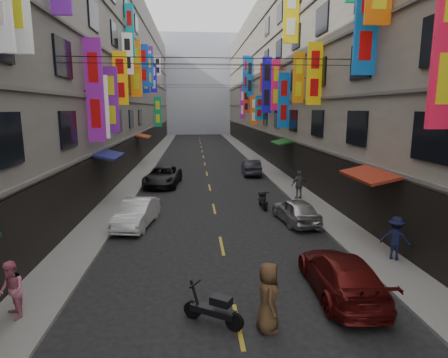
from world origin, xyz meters
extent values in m
cube|color=slate|center=(-6.00, 42.00, 0.06)|extent=(2.00, 90.00, 0.12)
cube|color=slate|center=(6.00, 42.00, 0.06)|extent=(2.00, 90.00, 0.12)
cube|color=gray|center=(-12.00, 42.00, 9.50)|extent=(10.00, 90.00, 19.00)
cube|color=black|center=(-6.95, 42.00, 1.50)|extent=(0.12, 85.50, 3.00)
cube|color=#66635E|center=(-6.94, 42.00, 3.20)|extent=(0.16, 90.00, 0.14)
cube|color=#66635E|center=(-6.94, 42.00, 6.40)|extent=(0.16, 90.00, 0.14)
cube|color=#66635E|center=(-6.94, 42.00, 9.60)|extent=(0.16, 90.00, 0.14)
cube|color=#66635E|center=(-6.94, 42.00, 12.80)|extent=(0.16, 90.00, 0.14)
cube|color=#66635E|center=(-6.94, 42.00, 16.00)|extent=(0.16, 90.00, 0.14)
cube|color=#A09786|center=(12.00, 42.00, 9.50)|extent=(10.00, 90.00, 19.00)
cube|color=black|center=(6.95, 42.00, 1.50)|extent=(0.12, 85.50, 3.00)
cube|color=#66635E|center=(6.94, 42.00, 3.20)|extent=(0.16, 90.00, 0.14)
cube|color=#66635E|center=(6.94, 42.00, 6.40)|extent=(0.16, 90.00, 0.14)
cube|color=#66635E|center=(6.94, 42.00, 9.60)|extent=(0.16, 90.00, 0.14)
cube|color=#66635E|center=(6.94, 42.00, 12.80)|extent=(0.16, 90.00, 0.14)
cube|color=#66635E|center=(6.94, 42.00, 16.00)|extent=(0.16, 90.00, 0.14)
cube|color=#B2B7C6|center=(0.00, 92.00, 11.00)|extent=(18.00, 8.00, 22.00)
cube|color=red|center=(6.52, 14.17, 7.83)|extent=(0.77, 0.18, 5.43)
cylinder|color=black|center=(6.57, 14.17, 7.83)|extent=(0.87, 0.08, 0.08)
cube|color=#0E55AC|center=(6.40, 19.52, 9.40)|extent=(1.00, 0.18, 4.37)
cylinder|color=black|center=(6.45, 19.52, 9.40)|extent=(1.10, 0.08, 0.08)
cube|color=#82198E|center=(-6.43, 24.18, 6.69)|extent=(0.93, 0.18, 5.49)
cylinder|color=black|center=(-6.48, 24.18, 6.69)|extent=(1.03, 0.08, 0.08)
cube|color=white|center=(-6.53, 26.07, 5.84)|extent=(0.73, 0.18, 3.70)
cylinder|color=black|center=(-6.58, 26.07, 5.84)|extent=(0.83, 0.08, 0.08)
cube|color=#E5B60C|center=(6.43, 26.45, 7.88)|extent=(0.94, 0.18, 3.79)
cylinder|color=black|center=(6.48, 26.45, 7.88)|extent=(1.04, 0.08, 0.08)
cube|color=#671887|center=(-6.44, 28.23, 6.28)|extent=(0.92, 0.18, 4.24)
cylinder|color=black|center=(-6.49, 28.23, 6.28)|extent=(1.02, 0.08, 0.08)
cube|color=#C9740B|center=(6.49, 30.24, 7.94)|extent=(0.81, 0.18, 3.57)
cylinder|color=black|center=(6.54, 30.24, 7.94)|extent=(0.91, 0.08, 0.08)
cube|color=#FFB70D|center=(-6.39, 31.56, 7.93)|extent=(1.02, 0.18, 3.80)
cylinder|color=black|center=(-6.44, 31.56, 7.93)|extent=(1.12, 0.08, 0.08)
cube|color=yellow|center=(6.32, 32.28, 12.76)|extent=(1.16, 0.18, 4.23)
cylinder|color=black|center=(6.37, 32.28, 12.76)|extent=(1.26, 0.08, 0.08)
cube|color=#0E52A8|center=(6.43, 34.36, 6.42)|extent=(0.95, 0.18, 4.52)
cylinder|color=black|center=(6.48, 34.36, 6.42)|extent=(1.05, 0.08, 0.08)
cube|color=white|center=(-6.48, 35.82, 10.23)|extent=(0.84, 0.18, 3.29)
cylinder|color=black|center=(-6.53, 35.82, 10.23)|extent=(0.94, 0.08, 0.08)
cube|color=#0C899B|center=(-6.53, 37.79, 12.45)|extent=(0.73, 0.18, 4.41)
cylinder|color=black|center=(-6.58, 37.79, 12.45)|extent=(0.83, 0.08, 0.08)
cube|color=#E41553|center=(6.50, 37.96, 7.88)|extent=(0.79, 0.18, 4.58)
cylinder|color=black|center=(6.55, 37.96, 7.88)|extent=(0.89, 0.08, 0.08)
cube|color=orange|center=(-6.39, 39.52, 9.39)|extent=(1.01, 0.18, 5.12)
cylinder|color=black|center=(-6.44, 39.52, 9.39)|extent=(1.11, 0.08, 0.08)
cube|color=#170EA8|center=(6.42, 41.88, 8.11)|extent=(0.97, 0.18, 5.60)
cylinder|color=black|center=(6.47, 41.88, 8.11)|extent=(1.07, 0.08, 0.08)
cube|color=#1043BF|center=(-6.31, 44.13, 10.18)|extent=(1.19, 0.18, 4.29)
cylinder|color=black|center=(-6.36, 44.13, 10.18)|extent=(1.29, 0.08, 0.08)
cube|color=red|center=(6.54, 44.43, 9.08)|extent=(0.71, 0.18, 3.08)
cylinder|color=black|center=(6.59, 44.43, 9.08)|extent=(0.81, 0.08, 0.08)
cube|color=#0C6899|center=(6.43, 46.15, 5.84)|extent=(0.94, 0.18, 2.74)
cylinder|color=black|center=(6.48, 46.15, 5.84)|extent=(1.04, 0.08, 0.08)
cube|color=#1024BE|center=(-6.51, 47.85, 9.36)|extent=(0.77, 0.18, 3.68)
cylinder|color=black|center=(-6.56, 47.85, 9.36)|extent=(0.87, 0.08, 0.08)
cube|color=blue|center=(-6.42, 50.35, 10.31)|extent=(0.97, 0.18, 3.87)
cylinder|color=black|center=(-6.47, 50.35, 10.31)|extent=(1.07, 0.08, 0.08)
cube|color=#C94F0B|center=(6.46, 50.05, 5.56)|extent=(0.89, 0.18, 3.62)
cylinder|color=black|center=(6.51, 50.05, 5.56)|extent=(0.99, 0.08, 0.08)
cube|color=#681C9A|center=(-6.44, 51.55, 11.32)|extent=(0.92, 0.18, 3.94)
cylinder|color=black|center=(-6.49, 51.55, 11.32)|extent=(1.02, 0.08, 0.08)
cube|color=#0C5595|center=(6.50, 54.26, 9.92)|extent=(0.79, 0.18, 5.12)
cylinder|color=black|center=(6.55, 54.26, 9.92)|extent=(0.89, 0.08, 0.08)
cube|color=#220FB9|center=(-6.47, 56.44, 9.90)|extent=(0.85, 0.18, 3.88)
cylinder|color=black|center=(-6.52, 56.44, 9.90)|extent=(0.95, 0.08, 0.08)
cube|color=#0F4FB6|center=(6.36, 56.34, 10.52)|extent=(1.07, 0.18, 4.89)
cylinder|color=black|center=(6.41, 56.34, 10.52)|extent=(1.17, 0.08, 0.08)
cube|color=red|center=(6.52, 57.68, 6.78)|extent=(0.77, 0.18, 3.31)
cylinder|color=black|center=(6.57, 57.68, 6.78)|extent=(0.87, 0.08, 0.08)
cube|color=#0A7749|center=(-6.39, 59.89, 5.29)|extent=(1.03, 0.18, 4.41)
cylinder|color=black|center=(-6.44, 59.89, 5.29)|extent=(1.13, 0.08, 0.08)
cube|color=silver|center=(-6.43, 62.34, 12.13)|extent=(0.94, 0.18, 2.88)
cylinder|color=black|center=(-6.48, 62.34, 12.13)|extent=(1.04, 0.08, 0.08)
cube|color=#8C198C|center=(6.52, 62.14, 6.64)|extent=(0.75, 0.18, 4.83)
cylinder|color=black|center=(6.57, 62.14, 6.64)|extent=(0.85, 0.08, 0.08)
cube|color=maroon|center=(6.30, 18.00, 3.00)|extent=(1.39, 3.20, 0.41)
cube|color=navy|center=(-6.30, 26.00, 3.00)|extent=(1.39, 3.20, 0.41)
cube|color=#144C16|center=(6.30, 34.00, 3.00)|extent=(1.39, 3.20, 0.41)
cube|color=#993216|center=(-6.30, 42.00, 3.00)|extent=(1.39, 3.20, 0.41)
cylinder|color=black|center=(0.00, 22.00, 8.20)|extent=(14.00, 0.04, 0.04)
cylinder|color=black|center=(0.00, 36.00, 9.40)|extent=(14.00, 0.04, 0.04)
cylinder|color=black|center=(0.00, 50.00, 8.60)|extent=(14.00, 0.04, 0.04)
cube|color=gold|center=(0.00, 12.00, 0.01)|extent=(0.12, 2.20, 0.01)
cube|color=gold|center=(0.00, 18.00, 0.01)|extent=(0.12, 2.20, 0.01)
cube|color=gold|center=(0.00, 24.00, 0.01)|extent=(0.12, 2.20, 0.01)
cube|color=gold|center=(0.00, 30.00, 0.01)|extent=(0.12, 2.20, 0.01)
cube|color=gold|center=(0.00, 36.00, 0.01)|extent=(0.12, 2.20, 0.01)
cube|color=gold|center=(0.00, 42.00, 0.01)|extent=(0.12, 2.20, 0.01)
cube|color=gold|center=(0.00, 48.00, 0.01)|extent=(0.12, 2.20, 0.01)
cube|color=gold|center=(0.00, 54.00, 0.01)|extent=(0.12, 2.20, 0.01)
cube|color=gold|center=(0.00, 60.00, 0.01)|extent=(0.12, 2.20, 0.01)
cube|color=gold|center=(0.00, 66.00, 0.01)|extent=(0.12, 2.20, 0.01)
cube|color=gold|center=(0.00, 72.00, 0.01)|extent=(0.12, 2.20, 0.01)
cube|color=gold|center=(0.00, 78.00, 0.01)|extent=(0.12, 2.20, 0.01)
cylinder|color=black|center=(-1.23, 12.47, 0.25)|extent=(0.49, 0.37, 0.50)
cylinder|color=black|center=(-0.13, 11.78, 0.25)|extent=(0.49, 0.37, 0.50)
cube|color=black|center=(-0.68, 12.13, 0.40)|extent=(1.26, 0.94, 0.18)
cube|color=black|center=(-0.47, 11.99, 0.75)|extent=(0.64, 0.56, 0.22)
cylinder|color=black|center=(-1.14, 12.42, 0.70)|extent=(0.34, 0.26, 0.88)
cylinder|color=black|center=(-1.14, 12.42, 1.05)|extent=(0.32, 0.46, 0.06)
cylinder|color=black|center=(2.89, 23.30, 0.25)|extent=(0.14, 0.50, 0.50)
cylinder|color=black|center=(2.85, 24.60, 0.25)|extent=(0.14, 0.50, 0.50)
cube|color=black|center=(2.87, 23.95, 0.40)|extent=(0.35, 1.31, 0.18)
cube|color=black|center=(2.86, 24.20, 0.75)|extent=(0.34, 0.56, 0.22)
cylinder|color=black|center=(2.89, 23.40, 0.70)|extent=(0.09, 0.36, 0.88)
cylinder|color=black|center=(2.89, 23.40, 1.05)|extent=(0.50, 0.08, 0.06)
imported|color=silver|center=(-4.00, 21.02, 0.67)|extent=(2.00, 4.21, 1.33)
imported|color=black|center=(-3.49, 31.00, 0.72)|extent=(2.86, 5.38, 1.44)
imported|color=#5B100F|center=(3.40, 13.50, 0.66)|extent=(2.01, 4.59, 1.31)
imported|color=#BCBBC1|center=(4.00, 20.95, 0.64)|extent=(1.94, 3.91, 1.28)
imported|color=#2A2A32|center=(3.88, 35.12, 0.68)|extent=(1.64, 4.21, 1.37)
imported|color=pink|center=(-6.09, 12.68, 0.93)|extent=(0.90, 0.95, 1.61)
imported|color=#131735|center=(6.41, 15.77, 0.95)|extent=(1.19, 1.08, 1.66)
imported|color=#5D5D5F|center=(5.47, 25.56, 1.02)|extent=(1.16, 0.81, 1.80)
imported|color=#533921|center=(0.74, 11.75, 0.93)|extent=(0.66, 0.94, 1.87)
camera|label=1|loc=(-1.12, 2.90, 5.75)|focal=30.00mm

